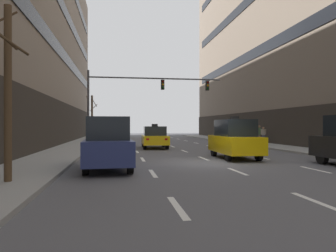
{
  "coord_description": "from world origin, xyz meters",
  "views": [
    {
      "loc": [
        -4.57,
        -14.87,
        1.78
      ],
      "look_at": [
        -0.03,
        14.28,
        1.74
      ],
      "focal_mm": 34.37,
      "sensor_mm": 36.0,
      "label": 1
    }
  ],
  "objects_px": {
    "traffic_signal_0": "(138,92)",
    "street_tree_0": "(7,87)",
    "street_tree_1": "(92,116)",
    "car_driving_1": "(108,144)",
    "taxi_driving_2": "(235,139)",
    "pedestrian_1": "(259,133)",
    "pedestrian_0": "(263,134)",
    "taxi_driving_0": "(155,137)"
  },
  "relations": [
    {
      "from": "taxi_driving_2",
      "to": "street_tree_0",
      "type": "height_order",
      "value": "street_tree_0"
    },
    {
      "from": "street_tree_0",
      "to": "traffic_signal_0",
      "type": "bearing_deg",
      "value": 73.91
    },
    {
      "from": "pedestrian_0",
      "to": "pedestrian_1",
      "type": "xyz_separation_m",
      "value": [
        -1.26,
        -1.84,
        0.1
      ]
    },
    {
      "from": "taxi_driving_0",
      "to": "street_tree_0",
      "type": "distance_m",
      "value": 16.44
    },
    {
      "from": "street_tree_1",
      "to": "pedestrian_1",
      "type": "bearing_deg",
      "value": -42.77
    },
    {
      "from": "taxi_driving_2",
      "to": "street_tree_0",
      "type": "bearing_deg",
      "value": -145.11
    },
    {
      "from": "taxi_driving_0",
      "to": "traffic_signal_0",
      "type": "height_order",
      "value": "traffic_signal_0"
    },
    {
      "from": "car_driving_1",
      "to": "pedestrian_1",
      "type": "height_order",
      "value": "car_driving_1"
    },
    {
      "from": "car_driving_1",
      "to": "pedestrian_0",
      "type": "distance_m",
      "value": 20.63
    },
    {
      "from": "taxi_driving_0",
      "to": "street_tree_0",
      "type": "height_order",
      "value": "street_tree_0"
    },
    {
      "from": "car_driving_1",
      "to": "street_tree_0",
      "type": "xyz_separation_m",
      "value": [
        -2.81,
        -3.16,
        1.85
      ]
    },
    {
      "from": "car_driving_1",
      "to": "taxi_driving_2",
      "type": "distance_m",
      "value": 7.49
    },
    {
      "from": "pedestrian_1",
      "to": "car_driving_1",
      "type": "bearing_deg",
      "value": -133.35
    },
    {
      "from": "taxi_driving_0",
      "to": "car_driving_1",
      "type": "relative_size",
      "value": 1.05
    },
    {
      "from": "traffic_signal_0",
      "to": "pedestrian_0",
      "type": "relative_size",
      "value": 7.5
    },
    {
      "from": "street_tree_0",
      "to": "street_tree_1",
      "type": "distance_m",
      "value": 30.84
    },
    {
      "from": "taxi_driving_2",
      "to": "taxi_driving_0",
      "type": "bearing_deg",
      "value": 111.67
    },
    {
      "from": "traffic_signal_0",
      "to": "pedestrian_1",
      "type": "relative_size",
      "value": 6.79
    },
    {
      "from": "traffic_signal_0",
      "to": "street_tree_0",
      "type": "height_order",
      "value": "traffic_signal_0"
    },
    {
      "from": "taxi_driving_0",
      "to": "street_tree_0",
      "type": "relative_size",
      "value": 0.88
    },
    {
      "from": "car_driving_1",
      "to": "traffic_signal_0",
      "type": "xyz_separation_m",
      "value": [
        2.08,
        13.78,
        3.56
      ]
    },
    {
      "from": "street_tree_1",
      "to": "pedestrian_0",
      "type": "relative_size",
      "value": 3.59
    },
    {
      "from": "taxi_driving_0",
      "to": "taxi_driving_2",
      "type": "relative_size",
      "value": 1.06
    },
    {
      "from": "car_driving_1",
      "to": "pedestrian_0",
      "type": "relative_size",
      "value": 2.96
    },
    {
      "from": "street_tree_1",
      "to": "taxi_driving_0",
      "type": "bearing_deg",
      "value": -68.92
    },
    {
      "from": "traffic_signal_0",
      "to": "street_tree_1",
      "type": "distance_m",
      "value": 14.82
    },
    {
      "from": "car_driving_1",
      "to": "traffic_signal_0",
      "type": "height_order",
      "value": "traffic_signal_0"
    },
    {
      "from": "car_driving_1",
      "to": "taxi_driving_2",
      "type": "bearing_deg",
      "value": 27.33
    },
    {
      "from": "taxi_driving_2",
      "to": "street_tree_1",
      "type": "distance_m",
      "value": 26.08
    },
    {
      "from": "street_tree_1",
      "to": "pedestrian_0",
      "type": "bearing_deg",
      "value": -36.69
    },
    {
      "from": "traffic_signal_0",
      "to": "pedestrian_0",
      "type": "xyz_separation_m",
      "value": [
        11.83,
        1.45,
        -3.61
      ]
    },
    {
      "from": "taxi_driving_2",
      "to": "street_tree_0",
      "type": "relative_size",
      "value": 0.83
    },
    {
      "from": "street_tree_1",
      "to": "pedestrian_0",
      "type": "distance_m",
      "value": 20.91
    },
    {
      "from": "traffic_signal_0",
      "to": "car_driving_1",
      "type": "bearing_deg",
      "value": -98.57
    },
    {
      "from": "street_tree_0",
      "to": "taxi_driving_0",
      "type": "bearing_deg",
      "value": 68.17
    },
    {
      "from": "pedestrian_1",
      "to": "taxi_driving_2",
      "type": "bearing_deg",
      "value": -121.05
    },
    {
      "from": "traffic_signal_0",
      "to": "pedestrian_0",
      "type": "bearing_deg",
      "value": 7.0
    },
    {
      "from": "car_driving_1",
      "to": "street_tree_0",
      "type": "relative_size",
      "value": 0.84
    },
    {
      "from": "car_driving_1",
      "to": "pedestrian_0",
      "type": "xyz_separation_m",
      "value": [
        13.9,
        15.24,
        -0.06
      ]
    },
    {
      "from": "taxi_driving_2",
      "to": "street_tree_1",
      "type": "height_order",
      "value": "street_tree_1"
    },
    {
      "from": "traffic_signal_0",
      "to": "street_tree_0",
      "type": "xyz_separation_m",
      "value": [
        -4.89,
        -16.94,
        -1.71
      ]
    },
    {
      "from": "traffic_signal_0",
      "to": "street_tree_0",
      "type": "distance_m",
      "value": 17.72
    }
  ]
}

